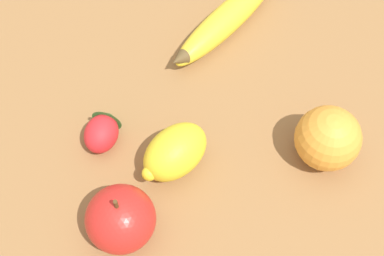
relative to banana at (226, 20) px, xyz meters
The scene contains 6 objects.
ground_plane 0.16m from the banana, 137.80° to the right, with size 3.00×3.00×0.00m, color olive.
banana is the anchor object (origin of this frame).
orange 0.22m from the banana, 83.98° to the right, with size 0.08×0.08×0.08m.
strawberry 0.23m from the banana, 154.17° to the right, with size 0.06×0.07×0.04m.
apple 0.31m from the banana, 135.77° to the right, with size 0.07×0.07×0.08m.
lemon 0.22m from the banana, 130.63° to the right, with size 0.10×0.08×0.06m.
Camera 1 is at (-0.11, -0.32, 0.56)m, focal length 50.00 mm.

